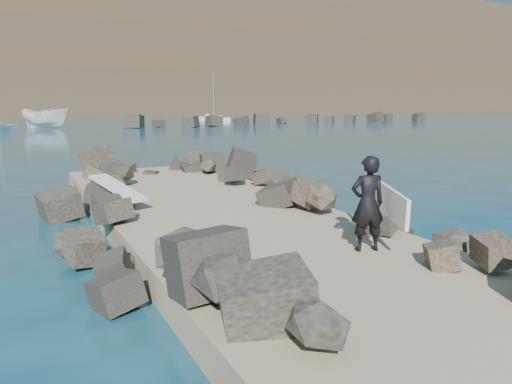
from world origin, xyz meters
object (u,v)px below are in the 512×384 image
boat_imported (46,118)px  sailboat_d (214,119)px  surfboard_resting (118,192)px  surfer_with_board (370,203)px

boat_imported → sailboat_d: 30.20m
surfboard_resting → boat_imported: (1.57, 55.17, 0.30)m
surfer_with_board → surfboard_resting: bearing=120.1°
surfboard_resting → sailboat_d: sailboat_d is taller
surfer_with_board → sailboat_d: size_ratio=0.27×
surfer_with_board → boat_imported: bearing=92.1°
boat_imported → surfer_with_board: (2.22, -61.71, 0.25)m
surfboard_resting → surfer_with_board: size_ratio=0.99×
sailboat_d → surfboard_resting: bearing=-113.6°
surfboard_resting → boat_imported: size_ratio=0.33×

